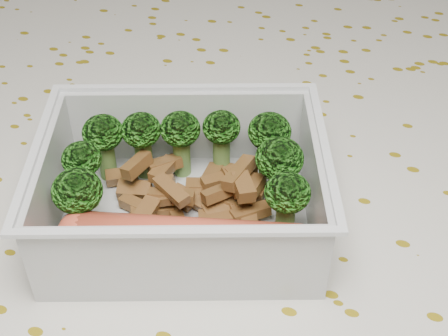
% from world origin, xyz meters
% --- Properties ---
extents(dining_table, '(1.40, 0.90, 0.75)m').
position_xyz_m(dining_table, '(0.00, 0.00, 0.67)').
color(dining_table, brown).
rests_on(dining_table, ground).
extents(tablecloth, '(1.46, 0.96, 0.19)m').
position_xyz_m(tablecloth, '(0.00, 0.00, 0.72)').
color(tablecloth, beige).
rests_on(tablecloth, dining_table).
extents(lunch_container, '(0.23, 0.20, 0.07)m').
position_xyz_m(lunch_container, '(-0.01, -0.03, 0.78)').
color(lunch_container, silver).
rests_on(lunch_container, tablecloth).
extents(broccoli_florets, '(0.17, 0.13, 0.05)m').
position_xyz_m(broccoli_florets, '(-0.02, -0.01, 0.80)').
color(broccoli_florets, '#608C3F').
rests_on(broccoli_florets, lunch_container).
extents(meat_pile, '(0.13, 0.09, 0.03)m').
position_xyz_m(meat_pile, '(-0.00, -0.02, 0.77)').
color(meat_pile, brown).
rests_on(meat_pile, lunch_container).
extents(sausage, '(0.16, 0.06, 0.03)m').
position_xyz_m(sausage, '(0.01, -0.07, 0.78)').
color(sausage, '#C44A31').
rests_on(sausage, lunch_container).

